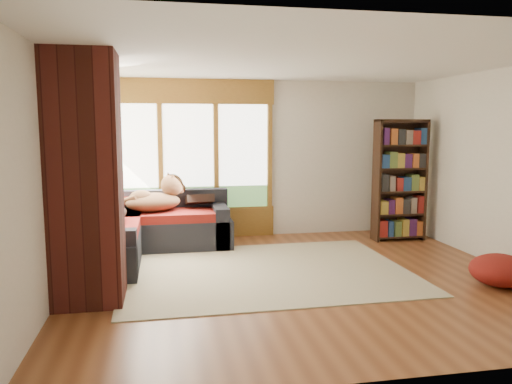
{
  "coord_description": "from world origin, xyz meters",
  "views": [
    {
      "loc": [
        -1.61,
        -5.7,
        1.85
      ],
      "look_at": [
        -0.37,
        0.96,
        0.95
      ],
      "focal_mm": 35.0,
      "sensor_mm": 36.0,
      "label": 1
    }
  ],
  "objects": [
    {
      "name": "floor",
      "position": [
        0.0,
        0.0,
        0.0
      ],
      "size": [
        5.5,
        5.5,
        0.0
      ],
      "primitive_type": "plane",
      "color": "brown",
      "rests_on": "ground"
    },
    {
      "name": "ceiling",
      "position": [
        0.0,
        0.0,
        2.6
      ],
      "size": [
        5.5,
        5.5,
        0.0
      ],
      "primitive_type": "plane",
      "color": "white"
    },
    {
      "name": "wall_back",
      "position": [
        0.0,
        2.5,
        1.3
      ],
      "size": [
        5.5,
        0.04,
        2.6
      ],
      "primitive_type": "cube",
      "color": "silver",
      "rests_on": "ground"
    },
    {
      "name": "wall_front",
      "position": [
        0.0,
        -2.5,
        1.3
      ],
      "size": [
        5.5,
        0.04,
        2.6
      ],
      "primitive_type": "cube",
      "color": "silver",
      "rests_on": "ground"
    },
    {
      "name": "wall_left",
      "position": [
        -2.75,
        0.0,
        1.3
      ],
      "size": [
        0.04,
        5.0,
        2.6
      ],
      "primitive_type": "cube",
      "color": "silver",
      "rests_on": "ground"
    },
    {
      "name": "wall_right",
      "position": [
        2.75,
        0.0,
        1.3
      ],
      "size": [
        0.04,
        5.0,
        2.6
      ],
      "primitive_type": "cube",
      "color": "silver",
      "rests_on": "ground"
    },
    {
      "name": "windows_back",
      "position": [
        -1.2,
        2.47,
        1.35
      ],
      "size": [
        2.82,
        0.1,
        1.9
      ],
      "color": "olive",
      "rests_on": "wall_back"
    },
    {
      "name": "windows_left",
      "position": [
        -2.72,
        1.2,
        1.35
      ],
      "size": [
        0.1,
        2.62,
        1.9
      ],
      "color": "olive",
      "rests_on": "wall_left"
    },
    {
      "name": "roller_blind",
      "position": [
        -2.69,
        2.03,
        1.75
      ],
      "size": [
        0.03,
        0.72,
        0.9
      ],
      "primitive_type": "cube",
      "color": "#67805B",
      "rests_on": "wall_left"
    },
    {
      "name": "brick_chimney",
      "position": [
        -2.4,
        -0.35,
        1.3
      ],
      "size": [
        0.7,
        0.7,
        2.6
      ],
      "primitive_type": "cube",
      "color": "#471914",
      "rests_on": "ground"
    },
    {
      "name": "sectional_sofa",
      "position": [
        -1.95,
        1.7,
        0.3
      ],
      "size": [
        2.2,
        2.2,
        0.8
      ],
      "rotation": [
        0.0,
        0.0,
        -0.01
      ],
      "color": "black",
      "rests_on": "ground"
    },
    {
      "name": "area_rug",
      "position": [
        -0.35,
        0.37,
        0.01
      ],
      "size": [
        3.63,
        2.8,
        0.01
      ],
      "primitive_type": "cube",
      "rotation": [
        0.0,
        0.0,
        0.01
      ],
      "color": "silver",
      "rests_on": "ground"
    },
    {
      "name": "bookshelf",
      "position": [
        2.14,
        1.73,
        0.98
      ],
      "size": [
        0.84,
        0.28,
        1.95
      ],
      "color": "black",
      "rests_on": "ground"
    },
    {
      "name": "pouf",
      "position": [
        2.21,
        -0.7,
        0.2
      ],
      "size": [
        0.87,
        0.87,
        0.37
      ],
      "primitive_type": "ellipsoid",
      "rotation": [
        0.0,
        0.0,
        0.35
      ],
      "color": "maroon",
      "rests_on": "area_rug"
    },
    {
      "name": "dog_tan",
      "position": [
        -1.7,
        1.88,
        0.78
      ],
      "size": [
        0.98,
        0.77,
        0.48
      ],
      "rotation": [
        0.0,
        0.0,
        0.32
      ],
      "color": "brown",
      "rests_on": "sectional_sofa"
    },
    {
      "name": "dog_brindle",
      "position": [
        -2.33,
        1.2,
        0.74
      ],
      "size": [
        0.51,
        0.76,
        0.4
      ],
      "rotation": [
        0.0,
        0.0,
        1.48
      ],
      "color": "black",
      "rests_on": "sectional_sofa"
    },
    {
      "name": "throw_pillows",
      "position": [
        -1.92,
        1.85,
        0.76
      ],
      "size": [
        1.98,
        1.68,
        0.45
      ],
      "color": "black",
      "rests_on": "sectional_sofa"
    }
  ]
}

